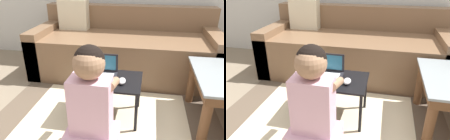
# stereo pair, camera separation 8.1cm
# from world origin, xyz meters

# --- Properties ---
(ground_plane) EXTENTS (16.00, 16.00, 0.00)m
(ground_plane) POSITION_xyz_m (0.00, 0.00, 0.00)
(ground_plane) COLOR #7F705B
(area_rug) EXTENTS (1.91, 1.81, 0.01)m
(area_rug) POSITION_xyz_m (-0.08, -0.21, 0.00)
(area_rug) COLOR brown
(area_rug) RESTS_ON ground_plane
(couch) EXTENTS (2.10, 0.89, 0.83)m
(couch) POSITION_xyz_m (-0.04, 0.94, 0.29)
(couch) COLOR brown
(couch) RESTS_ON ground_plane
(laptop_desk) EXTENTS (0.57, 0.38, 0.36)m
(laptop_desk) POSITION_xyz_m (-0.08, 0.01, 0.32)
(laptop_desk) COLOR black
(laptop_desk) RESTS_ON ground_plane
(laptop) EXTENTS (0.26, 0.16, 0.17)m
(laptop) POSITION_xyz_m (-0.13, 0.06, 0.39)
(laptop) COLOR #232328
(laptop) RESTS_ON laptop_desk
(computer_mouse) EXTENTS (0.06, 0.10, 0.04)m
(computer_mouse) POSITION_xyz_m (0.06, -0.04, 0.38)
(computer_mouse) COLOR silver
(computer_mouse) RESTS_ON laptop_desk
(person_seated) EXTENTS (0.34, 0.37, 0.78)m
(person_seated) POSITION_xyz_m (-0.09, -0.43, 0.37)
(person_seated) COLOR #E5B2CC
(person_seated) RESTS_ON ground_plane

